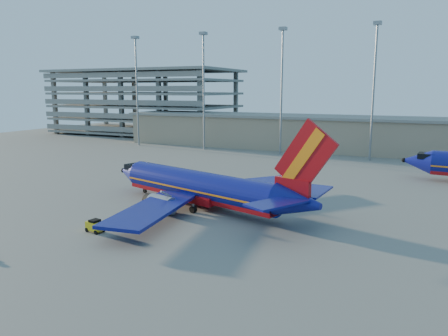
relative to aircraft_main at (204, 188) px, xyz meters
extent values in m
plane|color=slate|center=(-0.29, 2.89, -2.58)|extent=(220.00, 220.00, 0.00)
cube|color=gray|center=(9.71, 60.89, 1.42)|extent=(120.00, 15.00, 8.00)
cube|color=slate|center=(9.71, 60.89, 5.62)|extent=(122.00, 16.00, 0.60)
cube|color=slate|center=(-62.29, 76.89, -1.58)|extent=(60.00, 30.00, 0.70)
cube|color=slate|center=(-62.29, 76.89, 2.62)|extent=(60.00, 30.00, 0.70)
cube|color=slate|center=(-62.29, 76.89, 6.82)|extent=(60.00, 30.00, 0.70)
cube|color=slate|center=(-62.29, 76.89, 11.02)|extent=(60.00, 30.00, 0.70)
cube|color=slate|center=(-62.29, 76.89, 15.22)|extent=(60.00, 30.00, 0.70)
cube|color=slate|center=(-62.29, 76.89, 18.42)|extent=(62.00, 32.00, 0.80)
cube|color=slate|center=(-62.29, 89.89, 7.92)|extent=(1.20, 1.20, 21.00)
cylinder|color=gray|center=(-45.29, 48.89, 11.42)|extent=(0.44, 0.44, 28.00)
cube|color=gray|center=(-45.29, 48.89, 25.72)|extent=(1.60, 1.60, 0.70)
cylinder|color=gray|center=(-25.29, 48.89, 11.42)|extent=(0.44, 0.44, 28.00)
cube|color=gray|center=(-25.29, 48.89, 25.72)|extent=(1.60, 1.60, 0.70)
cylinder|color=gray|center=(-5.29, 48.89, 11.42)|extent=(0.44, 0.44, 28.00)
cube|color=gray|center=(-5.29, 48.89, 25.72)|extent=(1.60, 1.60, 0.70)
cylinder|color=gray|center=(14.71, 48.89, 11.42)|extent=(0.44, 0.44, 28.00)
cube|color=gray|center=(14.71, 48.89, 25.72)|extent=(1.60, 1.60, 0.70)
cylinder|color=navy|center=(-0.82, 0.24, 0.16)|extent=(24.49, 10.55, 3.77)
cube|color=#A30D12|center=(-0.82, 0.24, -0.80)|extent=(24.29, 9.87, 1.32)
cube|color=orange|center=(-0.82, 0.24, -0.09)|extent=(24.50, 10.59, 0.22)
cone|color=navy|center=(-14.58, 4.32, 0.16)|extent=(5.17, 4.83, 3.77)
cube|color=black|center=(-13.31, 3.95, 1.13)|extent=(3.09, 3.23, 0.81)
cone|color=navy|center=(13.43, -3.98, 0.52)|extent=(6.15, 5.12, 3.77)
cube|color=#A30D12|center=(12.65, -3.75, 1.89)|extent=(4.26, 1.75, 2.24)
cube|color=#A30D12|center=(14.01, -4.15, 5.46)|extent=(7.26, 2.44, 8.12)
cube|color=orange|center=(13.82, -4.10, 5.46)|extent=(4.89, 1.82, 6.37)
cube|color=navy|center=(14.02, -0.55, 1.08)|extent=(3.56, 6.73, 0.22)
cube|color=navy|center=(12.05, -7.18, 1.08)|extent=(5.79, 7.18, 0.22)
cube|color=navy|center=(3.19, 8.40, -0.75)|extent=(14.12, 15.30, 0.36)
cube|color=navy|center=(-1.90, -8.78, -0.75)|extent=(7.10, 16.31, 0.36)
cube|color=#A30D12|center=(-0.33, 0.10, -1.21)|extent=(6.98, 5.54, 1.02)
cylinder|color=gray|center=(-0.49, 5.67, -1.41)|extent=(4.12, 3.09, 2.14)
cylinder|color=gray|center=(-3.50, -4.48, -1.41)|extent=(4.12, 3.09, 2.14)
cylinder|color=gray|center=(-11.56, 3.43, -2.02)|extent=(0.30, 0.30, 1.12)
cylinder|color=black|center=(-11.56, 3.43, -2.26)|extent=(0.70, 0.43, 0.65)
cylinder|color=black|center=(1.39, 2.35, -2.16)|extent=(0.98, 0.78, 0.86)
cylinder|color=black|center=(-0.11, -2.73, -2.16)|extent=(0.98, 0.78, 0.86)
cone|color=navy|center=(24.27, 31.76, 0.39)|extent=(5.02, 4.53, 4.08)
cube|color=black|center=(25.70, 31.61, 1.44)|extent=(2.92, 3.12, 0.88)
cube|color=yellow|center=(-6.05, -13.60, -1.91)|extent=(2.05, 1.38, 0.90)
cube|color=black|center=(-6.05, -13.60, -1.37)|extent=(1.05, 1.13, 0.31)
cylinder|color=black|center=(-6.68, -12.99, -2.35)|extent=(0.49, 0.24, 0.47)
cylinder|color=black|center=(-6.84, -13.97, -2.35)|extent=(0.49, 0.24, 0.47)
cylinder|color=black|center=(-5.26, -13.23, -2.35)|extent=(0.49, 0.24, 0.47)
cylinder|color=black|center=(-5.42, -14.21, -2.35)|extent=(0.49, 0.24, 0.47)
camera|label=1|loc=(25.12, -48.29, 12.40)|focal=35.00mm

